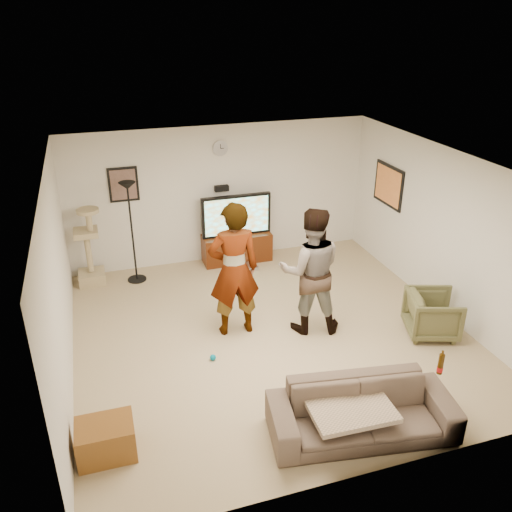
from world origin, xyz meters
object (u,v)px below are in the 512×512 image
object	(u,v)px
armchair	(432,314)
cat_tree	(88,246)
tv	(236,215)
person_right	(310,271)
sofa	(362,411)
beer_bottle	(441,364)
side_table	(106,440)
person_left	(234,270)
tv_stand	(237,248)
floor_lamp	(132,233)

from	to	relation	value
armchair	cat_tree	bearing A→B (deg)	74.59
tv	person_right	size ratio (longest dim) A/B	0.68
armchair	sofa	bearing A→B (deg)	146.53
beer_bottle	side_table	bearing A→B (deg)	171.78
sofa	person_right	bearing A→B (deg)	91.52
tv	side_table	world-z (taller)	tv
tv	person_right	world-z (taller)	person_right
person_right	cat_tree	bearing A→B (deg)	-23.89
person_left	person_right	distance (m)	1.08
sofa	beer_bottle	xyz separation A→B (m)	(0.93, 0.00, 0.42)
person_right	sofa	size ratio (longest dim) A/B	0.93
tv_stand	beer_bottle	distance (m)	4.84
cat_tree	armchair	distance (m)	5.61
floor_lamp	cat_tree	bearing A→B (deg)	169.20
person_right	beer_bottle	distance (m)	2.27
floor_lamp	beer_bottle	bearing A→B (deg)	-57.02
tv	armchair	bearing A→B (deg)	-58.15
tv_stand	floor_lamp	world-z (taller)	floor_lamp
tv_stand	person_left	xyz separation A→B (m)	(-0.68, -2.30, 0.73)
person_right	side_table	xyz separation A→B (m)	(-2.98, -1.64, -0.74)
tv	person_right	distance (m)	2.57
armchair	tv	bearing A→B (deg)	50.66
floor_lamp	person_left	size ratio (longest dim) A/B	0.88
tv	person_left	world-z (taller)	person_left
tv	beer_bottle	bearing A→B (deg)	-77.66
tv_stand	beer_bottle	size ratio (longest dim) A/B	5.06
side_table	floor_lamp	bearing A→B (deg)	79.53
tv_stand	tv	world-z (taller)	tv
cat_tree	person_left	world-z (taller)	person_left
floor_lamp	person_left	xyz separation A→B (m)	(1.20, -2.07, 0.12)
tv	sofa	size ratio (longest dim) A/B	0.63
tv	side_table	bearing A→B (deg)	-121.97
side_table	cat_tree	bearing A→B (deg)	90.15
cat_tree	tv	bearing A→B (deg)	1.83
tv	armchair	size ratio (longest dim) A/B	1.81
sofa	side_table	world-z (taller)	sofa
floor_lamp	cat_tree	size ratio (longest dim) A/B	1.29
beer_bottle	armchair	size ratio (longest dim) A/B	0.35
tv	sofa	world-z (taller)	tv
cat_tree	sofa	bearing A→B (deg)	-59.57
person_left	tv	bearing A→B (deg)	-105.14
person_right	side_table	world-z (taller)	person_right
tv	floor_lamp	bearing A→B (deg)	-173.17
person_right	sofa	bearing A→B (deg)	98.27
person_left	person_right	size ratio (longest dim) A/B	1.06
cat_tree	person_right	bearing A→B (deg)	-39.43
cat_tree	armchair	size ratio (longest dim) A/B	1.93
beer_bottle	person_left	bearing A→B (deg)	125.30
cat_tree	person_right	distance (m)	3.88
cat_tree	sofa	distance (m)	5.38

